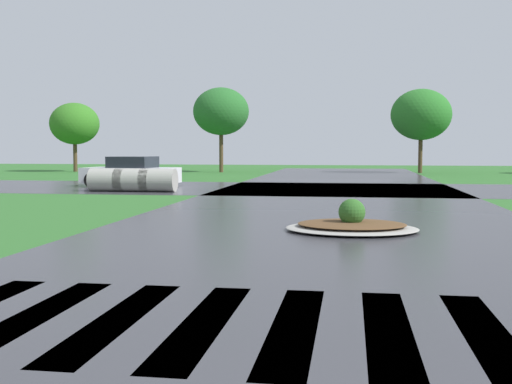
# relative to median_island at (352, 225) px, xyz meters

# --- Properties ---
(asphalt_roadway) EXTENTS (9.82, 80.00, 0.01)m
(asphalt_roadway) POSITION_rel_median_island_xyz_m (-0.56, -0.74, -0.13)
(asphalt_roadway) COLOR #35353A
(asphalt_roadway) RESTS_ON ground
(asphalt_cross_road) EXTENTS (90.00, 8.84, 0.01)m
(asphalt_cross_road) POSITION_rel_median_island_xyz_m (-0.56, 13.36, -0.13)
(asphalt_cross_road) COLOR #35353A
(asphalt_cross_road) RESTS_ON ground
(crosswalk_stripes) EXTENTS (7.65, 3.07, 0.01)m
(crosswalk_stripes) POSITION_rel_median_island_xyz_m (-0.56, -7.15, -0.13)
(crosswalk_stripes) COLOR white
(crosswalk_stripes) RESTS_ON ground
(median_island) EXTENTS (2.76, 2.28, 0.68)m
(median_island) POSITION_rel_median_island_xyz_m (0.00, 0.00, 0.00)
(median_island) COLOR #9E9B93
(median_island) RESTS_ON ground
(car_dark_suv) EXTENTS (4.29, 2.47, 1.34)m
(car_dark_suv) POSITION_rel_median_island_xyz_m (-9.72, 13.63, 0.49)
(car_dark_suv) COLOR silver
(car_dark_suv) RESTS_ON ground
(drainage_pipe_stack) EXTENTS (3.47, 0.94, 0.92)m
(drainage_pipe_stack) POSITION_rel_median_island_xyz_m (-8.56, 10.58, 0.33)
(drainage_pipe_stack) COLOR #9E9B93
(drainage_pipe_stack) RESTS_ON ground
(background_treeline) EXTENTS (38.45, 4.96, 5.94)m
(background_treeline) POSITION_rel_median_island_xyz_m (-2.62, 30.36, 3.64)
(background_treeline) COLOR #4C3823
(background_treeline) RESTS_ON ground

